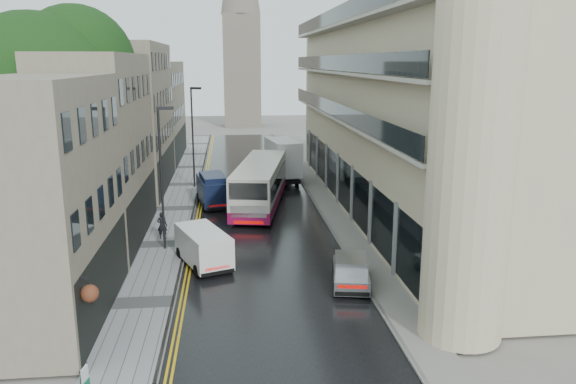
{
  "coord_description": "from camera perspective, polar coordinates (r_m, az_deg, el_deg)",
  "views": [
    {
      "loc": [
        -1.88,
        -13.06,
        10.69
      ],
      "look_at": [
        1.41,
        18.0,
        3.38
      ],
      "focal_mm": 35.0,
      "sensor_mm": 36.0,
      "label": 1
    }
  ],
  "objects": [
    {
      "name": "pedestrian",
      "position": [
        34.88,
        -12.66,
        -3.34
      ],
      "size": [
        0.67,
        0.49,
        1.69
      ],
      "primitive_type": "imported",
      "rotation": [
        0.0,
        0.0,
        3.0
      ],
      "color": "black",
      "rests_on": "left_sidewalk"
    },
    {
      "name": "right_sidewalk",
      "position": [
        42.56,
        4.0,
        -1.32
      ],
      "size": [
        1.8,
        85.0,
        0.12
      ],
      "primitive_type": "cube",
      "color": "slate",
      "rests_on": "ground"
    },
    {
      "name": "left_sidewalk",
      "position": [
        42.12,
        -11.26,
        -1.7
      ],
      "size": [
        2.7,
        85.0,
        0.12
      ],
      "primitive_type": "cube",
      "color": "gray",
      "rests_on": "ground"
    },
    {
      "name": "cream_bus",
      "position": [
        38.86,
        -5.34,
        -0.27
      ],
      "size": [
        4.97,
        12.53,
        3.34
      ],
      "primitive_type": null,
      "rotation": [
        0.0,
        0.0,
        -0.18
      ],
      "color": "beige",
      "rests_on": "road"
    },
    {
      "name": "church_spire",
      "position": [
        95.54,
        -4.85,
        18.73
      ],
      "size": [
        6.4,
        6.4,
        40.0
      ],
      "primitive_type": null,
      "color": "#6E6257",
      "rests_on": "ground"
    },
    {
      "name": "tree_near",
      "position": [
        34.93,
        -23.85,
        5.91
      ],
      "size": [
        10.56,
        10.56,
        13.89
      ],
      "primitive_type": null,
      "color": "black",
      "rests_on": "ground"
    },
    {
      "name": "tree_far",
      "position": [
        47.41,
        -18.74,
        7.09
      ],
      "size": [
        9.24,
        9.24,
        12.46
      ],
      "primitive_type": null,
      "color": "black",
      "rests_on": "ground"
    },
    {
      "name": "white_van",
      "position": [
        28.73,
        -9.26,
        -6.69
      ],
      "size": [
        3.32,
        4.76,
        1.98
      ],
      "primitive_type": null,
      "rotation": [
        0.0,
        0.0,
        0.37
      ],
      "color": "white",
      "rests_on": "road"
    },
    {
      "name": "road",
      "position": [
        41.98,
        -3.28,
        -1.58
      ],
      "size": [
        9.0,
        85.0,
        0.02
      ],
      "primitive_type": "cube",
      "color": "black",
      "rests_on": "ground"
    },
    {
      "name": "modern_block",
      "position": [
        41.08,
        11.33,
        7.77
      ],
      "size": [
        8.0,
        40.0,
        14.0
      ],
      "primitive_type": null,
      "color": "tan",
      "rests_on": "ground"
    },
    {
      "name": "white_lorry",
      "position": [
        49.12,
        -1.35,
        2.91
      ],
      "size": [
        3.35,
        7.57,
        3.84
      ],
      "primitive_type": null,
      "rotation": [
        0.0,
        0.0,
        0.16
      ],
      "color": "silver",
      "rests_on": "road"
    },
    {
      "name": "silver_hatchback",
      "position": [
        26.47,
        4.83,
        -8.96
      ],
      "size": [
        2.32,
        4.05,
        1.43
      ],
      "primitive_type": null,
      "rotation": [
        0.0,
        0.0,
        -0.18
      ],
      "color": "#A2A3A7",
      "rests_on": "road"
    },
    {
      "name": "lamp_post_far",
      "position": [
        48.27,
        -9.65,
        5.42
      ],
      "size": [
        0.96,
        0.5,
        8.42
      ],
      "primitive_type": null,
      "rotation": [
        0.0,
        0.0,
        -0.32
      ],
      "color": "black",
      "rests_on": "left_sidewalk"
    },
    {
      "name": "lamp_post_near",
      "position": [
        32.31,
        -12.73,
        1.2
      ],
      "size": [
        0.93,
        0.45,
        8.09
      ],
      "primitive_type": null,
      "rotation": [
        0.0,
        0.0,
        0.29
      ],
      "color": "black",
      "rests_on": "left_sidewalk"
    },
    {
      "name": "navy_van",
      "position": [
        41.05,
        -8.52,
        -0.25
      ],
      "size": [
        2.74,
        5.11,
        2.47
      ],
      "primitive_type": null,
      "rotation": [
        0.0,
        0.0,
        0.17
      ],
      "color": "black",
      "rests_on": "road"
    },
    {
      "name": "estate_sign",
      "position": [
        20.35,
        -19.97,
        -17.53
      ],
      "size": [
        0.18,
        0.54,
        0.89
      ],
      "primitive_type": null,
      "rotation": [
        0.0,
        0.0,
        -0.19
      ],
      "color": "silver",
      "rests_on": "left_sidewalk"
    },
    {
      "name": "old_shop_row",
      "position": [
        43.97,
        -16.03,
        6.55
      ],
      "size": [
        4.5,
        56.0,
        12.0
      ],
      "primitive_type": null,
      "color": "gray",
      "rests_on": "ground"
    }
  ]
}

